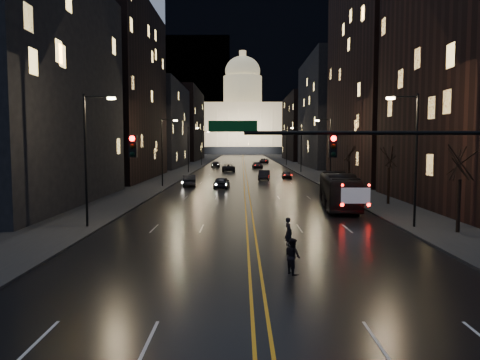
{
  "coord_description": "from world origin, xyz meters",
  "views": [
    {
      "loc": [
        -0.61,
        -21.09,
        5.73
      ],
      "look_at": [
        -0.72,
        12.68,
        3.08
      ],
      "focal_mm": 35.0,
      "sensor_mm": 36.0,
      "label": 1
    }
  ],
  "objects_px": {
    "traffic_signal": "(386,157)",
    "oncoming_car_b": "(189,181)",
    "pedestrian_b": "(293,256)",
    "oncoming_car_a": "(222,183)",
    "receding_car_a": "(264,175)",
    "bus": "(339,191)",
    "pedestrian_a": "(288,232)"
  },
  "relations": [
    {
      "from": "oncoming_car_b",
      "to": "pedestrian_b",
      "type": "xyz_separation_m",
      "value": [
        9.27,
        -41.96,
        0.02
      ]
    },
    {
      "from": "oncoming_car_a",
      "to": "pedestrian_b",
      "type": "bearing_deg",
      "value": 101.01
    },
    {
      "from": "bus",
      "to": "receding_car_a",
      "type": "height_order",
      "value": "bus"
    },
    {
      "from": "receding_car_a",
      "to": "pedestrian_a",
      "type": "distance_m",
      "value": 47.44
    },
    {
      "from": "traffic_signal",
      "to": "receding_car_a",
      "type": "xyz_separation_m",
      "value": [
        -2.97,
        52.06,
        -4.32
      ]
    },
    {
      "from": "oncoming_car_b",
      "to": "receding_car_a",
      "type": "bearing_deg",
      "value": -141.41
    },
    {
      "from": "traffic_signal",
      "to": "oncoming_car_a",
      "type": "bearing_deg",
      "value": 103.36
    },
    {
      "from": "bus",
      "to": "oncoming_car_b",
      "type": "height_order",
      "value": "bus"
    },
    {
      "from": "oncoming_car_a",
      "to": "oncoming_car_b",
      "type": "xyz_separation_m",
      "value": [
        -4.48,
        2.89,
        0.01
      ]
    },
    {
      "from": "oncoming_car_a",
      "to": "receding_car_a",
      "type": "bearing_deg",
      "value": -109.55
    },
    {
      "from": "oncoming_car_a",
      "to": "pedestrian_b",
      "type": "relative_size",
      "value": 2.81
    },
    {
      "from": "oncoming_car_a",
      "to": "receding_car_a",
      "type": "xyz_separation_m",
      "value": [
        6.09,
        13.94,
        0.01
      ]
    },
    {
      "from": "bus",
      "to": "oncoming_car_b",
      "type": "xyz_separation_m",
      "value": [
        -15.64,
        21.01,
        -0.77
      ]
    },
    {
      "from": "bus",
      "to": "receding_car_a",
      "type": "distance_m",
      "value": 32.48
    },
    {
      "from": "oncoming_car_a",
      "to": "receding_car_a",
      "type": "relative_size",
      "value": 0.96
    },
    {
      "from": "bus",
      "to": "pedestrian_b",
      "type": "bearing_deg",
      "value": -101.48
    },
    {
      "from": "receding_car_a",
      "to": "oncoming_car_a",
      "type": "bearing_deg",
      "value": -107.76
    },
    {
      "from": "traffic_signal",
      "to": "oncoming_car_b",
      "type": "xyz_separation_m",
      "value": [
        -13.54,
        41.01,
        -4.32
      ]
    },
    {
      "from": "receding_car_a",
      "to": "bus",
      "type": "bearing_deg",
      "value": -75.2
    },
    {
      "from": "pedestrian_a",
      "to": "oncoming_car_a",
      "type": "bearing_deg",
      "value": -11.54
    },
    {
      "from": "oncoming_car_b",
      "to": "pedestrian_b",
      "type": "distance_m",
      "value": 42.97
    },
    {
      "from": "pedestrian_b",
      "to": "oncoming_car_a",
      "type": "bearing_deg",
      "value": -19.49
    },
    {
      "from": "pedestrian_a",
      "to": "pedestrian_b",
      "type": "height_order",
      "value": "pedestrian_a"
    },
    {
      "from": "traffic_signal",
      "to": "oncoming_car_b",
      "type": "relative_size",
      "value": 3.63
    },
    {
      "from": "bus",
      "to": "receding_car_a",
      "type": "xyz_separation_m",
      "value": [
        -5.07,
        32.07,
        -0.78
      ]
    },
    {
      "from": "receding_car_a",
      "to": "pedestrian_b",
      "type": "distance_m",
      "value": 53.03
    },
    {
      "from": "oncoming_car_b",
      "to": "oncoming_car_a",
      "type": "bearing_deg",
      "value": 139.54
    },
    {
      "from": "traffic_signal",
      "to": "pedestrian_b",
      "type": "relative_size",
      "value": 10.74
    },
    {
      "from": "traffic_signal",
      "to": "receding_car_a",
      "type": "height_order",
      "value": "traffic_signal"
    },
    {
      "from": "receding_car_a",
      "to": "pedestrian_a",
      "type": "relative_size",
      "value": 2.9
    },
    {
      "from": "bus",
      "to": "traffic_signal",
      "type": "bearing_deg",
      "value": -90.57
    },
    {
      "from": "bus",
      "to": "pedestrian_a",
      "type": "height_order",
      "value": "bus"
    }
  ]
}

